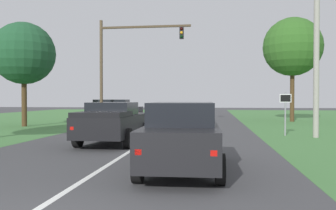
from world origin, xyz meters
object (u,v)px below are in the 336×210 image
Objects in this scene: crossing_suv_far at (114,110)px; extra_tree_1 at (24,54)px; oak_tree_right at (292,47)px; pickup_truck_lead at (114,122)px; traffic_light at (123,56)px; utility_pole_right at (317,42)px; keep_moving_sign at (285,107)px; red_suv_near at (182,135)px.

extra_tree_1 reaches higher than crossing_suv_far.
pickup_truck_lead is at bearing -124.79° from oak_tree_right.
traffic_light is 1.11× the size of extra_tree_1.
utility_pole_right is (-1.56, -12.50, -1.59)m from oak_tree_right.
pickup_truck_lead is 2.37× the size of keep_moving_sign.
crossing_suv_far is (-1.47, 2.34, -4.36)m from traffic_light.
traffic_light is at bearing 145.71° from utility_pole_right.
oak_tree_right is 1.89× the size of crossing_suv_far.
keep_moving_sign is (8.16, 4.14, 0.55)m from pickup_truck_lead.
traffic_light is 14.75m from utility_pole_right.
crossing_suv_far is (-7.68, 19.51, -0.00)m from red_suv_near.
traffic_light reaches higher than red_suv_near.
red_suv_near is 2.02× the size of keep_moving_sign.
extra_tree_1 is (-4.79, -5.90, 4.17)m from crossing_suv_far.
traffic_light is at bearing -57.75° from crossing_suv_far.
keep_moving_sign is at bearing 151.85° from utility_pole_right.
red_suv_near is 0.58× the size of traffic_light.
oak_tree_right is at bearing 6.99° from crossing_suv_far.
pickup_truck_lead is 0.68× the size of traffic_light.
red_suv_near is at bearing -115.72° from keep_moving_sign.
traffic_light is at bearing -162.99° from oak_tree_right.
red_suv_near is at bearing -57.02° from pickup_truck_lead.
extra_tree_1 is at bearing -158.78° from oak_tree_right.
traffic_light is 3.49× the size of keep_moving_sign.
crossing_suv_far is 0.64× the size of extra_tree_1.
red_suv_near is at bearing -109.40° from oak_tree_right.
red_suv_near is 0.49× the size of utility_pole_right.
crossing_suv_far is at bearing 50.92° from extra_tree_1.
oak_tree_right is (13.74, 4.20, 1.04)m from traffic_light.
extra_tree_1 is at bearing 137.61° from pickup_truck_lead.
utility_pole_right is (12.18, -8.30, -0.55)m from traffic_light.
utility_pole_right reaches higher than traffic_light.
crossing_suv_far is (-15.21, -1.87, -5.40)m from oak_tree_right.
crossing_suv_far is (-12.30, 9.92, -0.52)m from keep_moving_sign.
utility_pole_right reaches higher than keep_moving_sign.
red_suv_near is 1.00× the size of crossing_suv_far.
oak_tree_right is 12.70m from utility_pole_right.
traffic_light is 14.40m from oak_tree_right.
red_suv_near is 10.66m from keep_moving_sign.
red_suv_near is at bearing -68.51° from crossing_suv_far.
keep_moving_sign is 15.81m from crossing_suv_far.
oak_tree_right is 1.21× the size of extra_tree_1.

